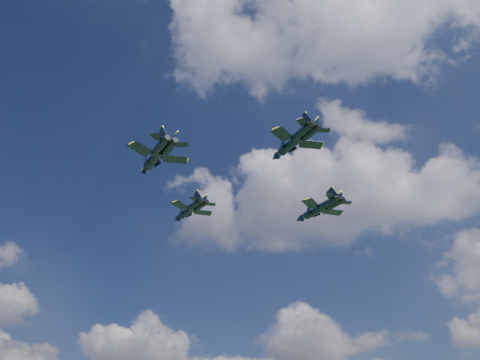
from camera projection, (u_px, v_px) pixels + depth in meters
name	position (u px, v px, depth m)	size (l,w,h in m)	color
jet_lead	(187.00, 212.00, 123.66)	(13.23, 10.52, 3.29)	black
jet_left	(153.00, 160.00, 100.08)	(14.03, 12.60, 3.64)	black
jet_right	(314.00, 211.00, 118.41)	(14.35, 11.22, 3.55)	black
jet_slot	(289.00, 145.00, 94.12)	(12.78, 11.43, 3.31)	black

